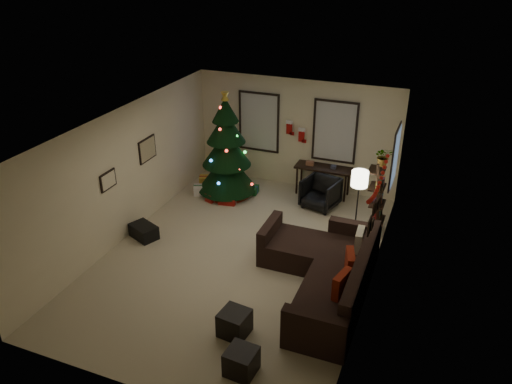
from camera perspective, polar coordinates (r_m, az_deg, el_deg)
floor at (r=9.91m, az=-1.83°, el=-7.32°), size 7.00×7.00×0.00m
ceiling at (r=8.69m, az=-2.08°, el=7.61°), size 7.00×7.00×0.00m
wall_back at (r=12.24m, az=4.58°, el=6.59°), size 5.00×0.00×5.00m
wall_front at (r=6.68m, az=-14.23°, el=-13.11°), size 5.00×0.00×5.00m
wall_left at (r=10.38m, az=-14.73°, el=1.97°), size 0.00×7.00×7.00m
wall_right at (r=8.64m, az=13.48°, el=-3.10°), size 0.00×7.00×7.00m
window_back_left at (r=12.44m, az=0.36°, el=7.98°), size 1.05×0.06×1.50m
window_back_right at (r=11.93m, az=8.96°, el=6.81°), size 1.05×0.06×1.50m
window_right_wall at (r=10.88m, az=15.60°, el=3.88°), size 0.06×0.90×1.30m
christmas_tree at (r=11.84m, az=-3.37°, el=4.54°), size 1.41×1.41×2.62m
presents at (r=12.15m, az=-3.81°, el=0.08°), size 1.50×1.01×0.28m
sofa at (r=9.01m, az=8.03°, el=-9.13°), size 2.10×3.04×0.92m
pillow_red_a at (r=8.20m, az=9.73°, el=-10.42°), size 0.24×0.48×0.46m
pillow_red_b at (r=8.69m, az=10.62°, el=-8.16°), size 0.26×0.50×0.48m
pillow_cream at (r=9.38m, az=11.67°, el=-5.48°), size 0.15×0.44×0.44m
ottoman_near at (r=8.07m, az=-2.46°, el=-14.66°), size 0.48×0.48×0.41m
ottoman_far at (r=7.50m, az=-1.68°, el=-18.71°), size 0.45×0.45×0.39m
desk at (r=12.07m, az=7.66°, el=2.47°), size 1.34×0.48×0.72m
desk_chair at (r=11.59m, az=7.35°, el=-0.11°), size 0.83×0.79×0.71m
bookshelf at (r=10.56m, az=13.76°, el=-0.75°), size 0.30×0.49×1.67m
potted_plant at (r=10.13m, az=14.35°, el=4.24°), size 0.57×0.54×0.50m
floor_lamp at (r=9.97m, az=11.67°, el=0.96°), size 0.33×0.33×1.56m
art_map at (r=10.91m, az=-12.27°, el=4.77°), size 0.04×0.60×0.50m
art_abstract at (r=9.94m, az=-16.48°, el=1.28°), size 0.04×0.45×0.35m
gallery at (r=8.48m, az=13.42°, el=-2.00°), size 0.03×1.25×0.54m
garland at (r=8.48m, az=13.74°, el=1.09°), size 0.08×1.90×0.30m
stocking_left at (r=12.14m, az=3.85°, el=7.36°), size 0.20×0.05×0.36m
stocking_right at (r=12.04m, az=5.24°, el=6.49°), size 0.20×0.05×0.36m
storage_bin at (r=10.67m, az=-12.64°, el=-4.39°), size 0.68×0.58×0.29m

